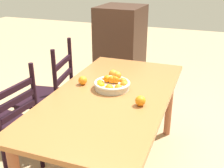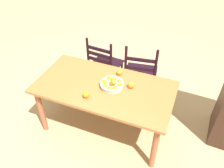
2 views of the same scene
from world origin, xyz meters
name	(u,v)px [view 1 (image 1 of 2)]	position (x,y,z in m)	size (l,w,h in m)	color
dining_table	(111,105)	(0.00, 0.00, 0.63)	(1.64, 0.85, 0.72)	#A06233
chair_near_window	(50,97)	(0.25, 0.71, 0.46)	(0.52, 0.52, 0.99)	black
chair_by_cabinet	(7,128)	(-0.32, 0.73, 0.46)	(0.47, 0.47, 0.95)	black
cabinet	(121,50)	(1.62, 0.46, 0.57)	(0.60, 0.54, 1.14)	#382319
fruit_bowl	(112,84)	(0.09, 0.02, 0.77)	(0.28, 0.28, 0.13)	beige
orange_loose_0	(140,101)	(-0.11, -0.25, 0.76)	(0.07, 0.07, 0.07)	orange
orange_loose_1	(83,80)	(0.09, 0.28, 0.76)	(0.07, 0.07, 0.07)	orange
orange_loose_2	(113,74)	(0.30, 0.09, 0.76)	(0.08, 0.08, 0.08)	orange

